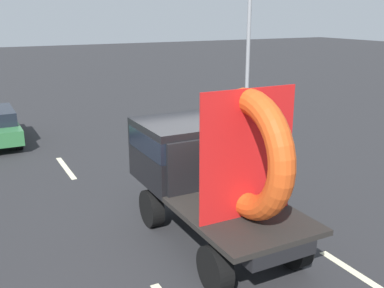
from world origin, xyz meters
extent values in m
plane|color=#28282B|center=(0.00, 0.00, 0.00)|extent=(120.00, 120.00, 0.00)
cylinder|color=black|center=(-0.51, 0.34, 0.42)|extent=(0.28, 0.84, 0.84)
cylinder|color=black|center=(1.19, 0.34, 0.42)|extent=(0.28, 0.84, 0.84)
cylinder|color=black|center=(-0.51, -2.45, 0.42)|extent=(0.28, 0.84, 0.84)
cylinder|color=black|center=(1.19, -2.45, 0.42)|extent=(0.28, 0.84, 0.84)
cube|color=black|center=(0.34, -0.98, 0.84)|extent=(1.30, 4.52, 0.25)
cube|color=black|center=(0.34, 0.34, 1.64)|extent=(2.00, 1.89, 1.35)
cube|color=black|center=(0.34, 0.29, 1.93)|extent=(2.02, 1.79, 0.44)
cube|color=black|center=(0.34, -1.92, 1.01)|extent=(2.00, 2.63, 0.10)
cube|color=black|center=(0.34, -0.66, 1.61)|extent=(1.80, 0.08, 1.10)
torus|color=#D84C19|center=(0.34, -2.07, 2.22)|extent=(0.45, 2.32, 2.32)
cube|color=red|center=(0.34, -2.07, 2.22)|extent=(1.90, 0.03, 2.32)
cylinder|color=black|center=(-2.36, 10.38, 0.30)|extent=(0.20, 0.59, 0.59)
cylinder|color=black|center=(-2.36, 7.88, 0.30)|extent=(0.20, 0.59, 0.59)
cylinder|color=gray|center=(6.72, 7.27, 2.78)|extent=(0.16, 0.16, 5.55)
cube|color=beige|center=(-1.37, 5.14, 0.00)|extent=(0.16, 2.22, 0.01)
cube|color=beige|center=(2.05, -3.40, 0.00)|extent=(0.16, 2.12, 0.01)
cube|color=beige|center=(2.05, 4.61, 0.00)|extent=(0.16, 2.30, 0.01)
camera|label=1|loc=(-3.96, -8.20, 4.59)|focal=41.94mm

